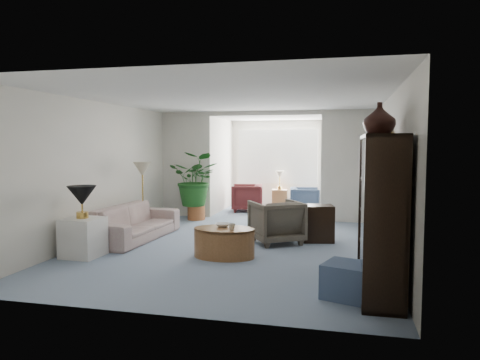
% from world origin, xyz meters
% --- Properties ---
extents(floor, '(6.00, 6.00, 0.00)m').
position_xyz_m(floor, '(0.00, 0.00, 0.00)').
color(floor, '#8497AE').
rests_on(floor, ground).
extents(sunroom_floor, '(2.60, 2.60, 0.00)m').
position_xyz_m(sunroom_floor, '(0.00, 4.10, 0.00)').
color(sunroom_floor, '#8497AE').
rests_on(sunroom_floor, ground).
extents(back_pier_left, '(1.20, 0.12, 2.50)m').
position_xyz_m(back_pier_left, '(-1.90, 3.00, 1.25)').
color(back_pier_left, silver).
rests_on(back_pier_left, ground).
extents(back_pier_right, '(1.20, 0.12, 2.50)m').
position_xyz_m(back_pier_right, '(1.90, 3.00, 1.25)').
color(back_pier_right, silver).
rests_on(back_pier_right, ground).
extents(back_header, '(2.60, 0.12, 0.10)m').
position_xyz_m(back_header, '(0.00, 3.00, 2.45)').
color(back_header, silver).
rests_on(back_header, back_pier_left).
extents(window_pane, '(2.20, 0.02, 1.50)m').
position_xyz_m(window_pane, '(0.00, 5.18, 1.40)').
color(window_pane, white).
extents(window_blinds, '(2.20, 0.02, 1.50)m').
position_xyz_m(window_blinds, '(0.00, 5.15, 1.40)').
color(window_blinds, white).
extents(framed_picture, '(0.04, 0.50, 0.40)m').
position_xyz_m(framed_picture, '(2.46, -0.10, 1.70)').
color(framed_picture, '#C0B79A').
extents(sofa, '(0.95, 2.17, 0.62)m').
position_xyz_m(sofa, '(-1.91, 0.29, 0.31)').
color(sofa, '#BFB5A1').
rests_on(sofa, ground).
extents(end_table, '(0.58, 0.58, 0.60)m').
position_xyz_m(end_table, '(-2.11, -1.06, 0.30)').
color(end_table, white).
rests_on(end_table, ground).
extents(table_lamp, '(0.44, 0.44, 0.30)m').
position_xyz_m(table_lamp, '(-2.11, -1.06, 0.95)').
color(table_lamp, black).
rests_on(table_lamp, end_table).
extents(floor_lamp, '(0.36, 0.36, 0.28)m').
position_xyz_m(floor_lamp, '(-2.07, 0.98, 1.25)').
color(floor_lamp, beige).
rests_on(floor_lamp, ground).
extents(coffee_table, '(1.19, 1.19, 0.45)m').
position_xyz_m(coffee_table, '(0.03, -0.59, 0.23)').
color(coffee_table, '#935B35').
rests_on(coffee_table, ground).
extents(coffee_bowl, '(0.29, 0.29, 0.06)m').
position_xyz_m(coffee_bowl, '(-0.02, -0.49, 0.48)').
color(coffee_bowl, white).
rests_on(coffee_bowl, coffee_table).
extents(coffee_cup, '(0.13, 0.13, 0.10)m').
position_xyz_m(coffee_cup, '(0.18, -0.69, 0.50)').
color(coffee_cup, beige).
rests_on(coffee_cup, coffee_table).
extents(wingback_chair, '(1.12, 1.13, 0.75)m').
position_xyz_m(wingback_chair, '(0.66, 0.58, 0.38)').
color(wingback_chair, '#575145').
rests_on(wingback_chair, ground).
extents(side_table_dark, '(0.62, 0.54, 0.65)m').
position_xyz_m(side_table_dark, '(1.36, 0.88, 0.33)').
color(side_table_dark, black).
rests_on(side_table_dark, ground).
extents(entertainment_cabinet, '(0.44, 1.66, 1.84)m').
position_xyz_m(entertainment_cabinet, '(2.23, -1.71, 0.92)').
color(entertainment_cabinet, black).
rests_on(entertainment_cabinet, ground).
extents(cabinet_urn, '(0.40, 0.40, 0.42)m').
position_xyz_m(cabinet_urn, '(2.23, -1.21, 2.05)').
color(cabinet_urn, black).
rests_on(cabinet_urn, entertainment_cabinet).
extents(ottoman, '(0.62, 0.62, 0.39)m').
position_xyz_m(ottoman, '(1.86, -2.02, 0.20)').
color(ottoman, '#4B5E81').
rests_on(ottoman, ground).
extents(plant_pot, '(0.40, 0.40, 0.32)m').
position_xyz_m(plant_pot, '(-1.50, 2.58, 0.16)').
color(plant_pot, '#A65B30').
rests_on(plant_pot, ground).
extents(house_plant, '(1.12, 0.97, 1.24)m').
position_xyz_m(house_plant, '(-1.50, 2.58, 0.94)').
color(house_plant, '#1E551D').
rests_on(house_plant, plant_pot).
extents(sunroom_chair_blue, '(0.81, 0.79, 0.66)m').
position_xyz_m(sunroom_chair_blue, '(0.86, 4.12, 0.33)').
color(sunroom_chair_blue, '#4B5E81').
rests_on(sunroom_chair_blue, ground).
extents(sunroom_chair_maroon, '(0.87, 0.86, 0.71)m').
position_xyz_m(sunroom_chair_maroon, '(-0.64, 4.12, 0.35)').
color(sunroom_chair_maroon, '#501B21').
rests_on(sunroom_chair_maroon, ground).
extents(sunroom_table, '(0.46, 0.38, 0.51)m').
position_xyz_m(sunroom_table, '(0.11, 4.87, 0.25)').
color(sunroom_table, '#935B35').
rests_on(sunroom_table, ground).
extents(shelf_clutter, '(0.30, 1.09, 1.06)m').
position_xyz_m(shelf_clutter, '(2.18, -1.87, 1.20)').
color(shelf_clutter, '#575452').
rests_on(shelf_clutter, entertainment_cabinet).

